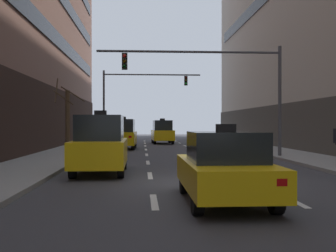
% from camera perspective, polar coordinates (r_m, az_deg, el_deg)
% --- Properties ---
extents(ground_plane, '(120.00, 120.00, 0.00)m').
position_cam_1_polar(ground_plane, '(13.11, 4.95, -7.61)').
color(ground_plane, '#38383D').
extents(lane_stripe_l1_s3, '(0.16, 2.00, 0.01)m').
position_cam_1_polar(lane_stripe_l1_s3, '(10.01, -1.87, -10.06)').
color(lane_stripe_l1_s3, silver).
rests_on(lane_stripe_l1_s3, ground).
extents(lane_stripe_l1_s4, '(0.16, 2.00, 0.01)m').
position_cam_1_polar(lane_stripe_l1_s4, '(14.96, -2.43, -6.62)').
color(lane_stripe_l1_s4, silver).
rests_on(lane_stripe_l1_s4, ground).
extents(lane_stripe_l1_s5, '(0.16, 2.00, 0.01)m').
position_cam_1_polar(lane_stripe_l1_s5, '(19.93, -2.70, -4.89)').
color(lane_stripe_l1_s5, silver).
rests_on(lane_stripe_l1_s5, ground).
extents(lane_stripe_l1_s6, '(0.16, 2.00, 0.01)m').
position_cam_1_polar(lane_stripe_l1_s6, '(24.91, -2.87, -3.85)').
color(lane_stripe_l1_s6, silver).
rests_on(lane_stripe_l1_s6, ground).
extents(lane_stripe_l1_s7, '(0.16, 2.00, 0.01)m').
position_cam_1_polar(lane_stripe_l1_s7, '(29.90, -2.98, -3.16)').
color(lane_stripe_l1_s7, silver).
rests_on(lane_stripe_l1_s7, ground).
extents(lane_stripe_l1_s8, '(0.16, 2.00, 0.01)m').
position_cam_1_polar(lane_stripe_l1_s8, '(34.89, -3.06, -2.67)').
color(lane_stripe_l1_s8, silver).
rests_on(lane_stripe_l1_s8, ground).
extents(lane_stripe_l1_s9, '(0.16, 2.00, 0.01)m').
position_cam_1_polar(lane_stripe_l1_s9, '(39.89, -3.11, -2.30)').
color(lane_stripe_l1_s9, silver).
rests_on(lane_stripe_l1_s9, ground).
extents(lane_stripe_l1_s10, '(0.16, 2.00, 0.01)m').
position_cam_1_polar(lane_stripe_l1_s10, '(44.88, -3.16, -2.01)').
color(lane_stripe_l1_s10, silver).
rests_on(lane_stripe_l1_s10, ground).
extents(lane_stripe_l2_s3, '(0.16, 2.00, 0.01)m').
position_cam_1_polar(lane_stripe_l2_s3, '(10.62, 16.25, -9.48)').
color(lane_stripe_l2_s3, silver).
rests_on(lane_stripe_l2_s3, ground).
extents(lane_stripe_l2_s4, '(0.16, 2.00, 0.01)m').
position_cam_1_polar(lane_stripe_l2_s4, '(15.37, 9.89, -6.44)').
color(lane_stripe_l2_s4, silver).
rests_on(lane_stripe_l2_s4, ground).
extents(lane_stripe_l2_s5, '(0.16, 2.00, 0.01)m').
position_cam_1_polar(lane_stripe_l2_s5, '(20.24, 6.60, -4.81)').
color(lane_stripe_l2_s5, silver).
rests_on(lane_stripe_l2_s5, ground).
extents(lane_stripe_l2_s6, '(0.16, 2.00, 0.01)m').
position_cam_1_polar(lane_stripe_l2_s6, '(25.16, 4.59, -3.81)').
color(lane_stripe_l2_s6, silver).
rests_on(lane_stripe_l2_s6, ground).
extents(lane_stripe_l2_s7, '(0.16, 2.00, 0.01)m').
position_cam_1_polar(lane_stripe_l2_s7, '(30.11, 3.25, -3.14)').
color(lane_stripe_l2_s7, silver).
rests_on(lane_stripe_l2_s7, ground).
extents(lane_stripe_l2_s8, '(0.16, 2.00, 0.01)m').
position_cam_1_polar(lane_stripe_l2_s8, '(35.07, 2.28, -2.65)').
color(lane_stripe_l2_s8, silver).
rests_on(lane_stripe_l2_s8, ground).
extents(lane_stripe_l2_s9, '(0.16, 2.00, 0.01)m').
position_cam_1_polar(lane_stripe_l2_s9, '(40.04, 1.56, -2.29)').
color(lane_stripe_l2_s9, silver).
rests_on(lane_stripe_l2_s9, ground).
extents(lane_stripe_l2_s10, '(0.16, 2.00, 0.01)m').
position_cam_1_polar(lane_stripe_l2_s10, '(45.02, 1.00, -2.00)').
color(lane_stripe_l2_s10, silver).
rests_on(lane_stripe_l2_s10, ground).
extents(taxi_driving_0, '(1.97, 4.46, 2.32)m').
position_cam_1_polar(taxi_driving_0, '(30.71, -6.06, -1.09)').
color(taxi_driving_0, black).
rests_on(taxi_driving_0, ground).
extents(taxi_driving_1, '(2.00, 4.45, 2.30)m').
position_cam_1_polar(taxi_driving_1, '(38.94, -0.76, -0.81)').
color(taxi_driving_1, black).
rests_on(taxi_driving_1, ground).
extents(taxi_driving_2, '(1.85, 4.37, 2.29)m').
position_cam_1_polar(taxi_driving_2, '(15.63, -9.02, -2.47)').
color(taxi_driving_2, black).
rests_on(taxi_driving_2, ground).
extents(taxi_driving_3, '(1.82, 4.33, 1.80)m').
position_cam_1_polar(taxi_driving_3, '(9.84, 7.58, -5.56)').
color(taxi_driving_3, black).
rests_on(taxi_driving_3, ground).
extents(traffic_signal_0, '(9.59, 0.35, 5.73)m').
position_cam_1_polar(traffic_signal_0, '(22.39, 7.07, 6.53)').
color(traffic_signal_0, '#4C4C51').
rests_on(traffic_signal_0, sidewalk_right).
extents(traffic_signal_1, '(8.73, 0.35, 6.42)m').
position_cam_1_polar(traffic_signal_1, '(38.31, -4.65, 4.54)').
color(traffic_signal_1, '#4C4C51').
rests_on(traffic_signal_1, sidewalk_left).
extents(street_tree_0, '(1.75, 1.62, 4.33)m').
position_cam_1_polar(street_tree_0, '(25.06, -13.31, 0.90)').
color(street_tree_0, '#4C3823').
rests_on(street_tree_0, sidewalk_left).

